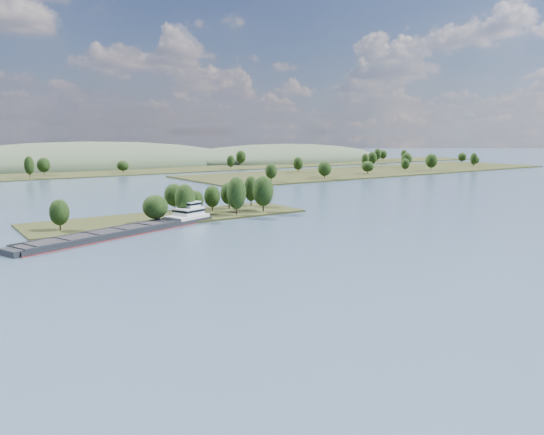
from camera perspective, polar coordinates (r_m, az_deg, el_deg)
ground at (r=142.27m, az=-0.91°, el=-3.27°), size 1800.00×1800.00×0.00m
tree_island at (r=195.04m, az=-8.76°, el=1.25°), size 100.00×31.16×15.37m
right_bank at (r=427.57m, az=11.53°, el=5.04°), size 320.00×90.00×14.75m
back_shoreline at (r=405.31m, az=-22.65°, el=4.25°), size 900.00×60.00×15.71m
hill_east at (r=575.61m, az=1.17°, el=6.15°), size 260.00×140.00×36.00m
hill_west at (r=514.98m, az=-19.33°, el=5.27°), size 320.00×160.00×44.00m
cargo_barge at (r=169.67m, az=-14.50°, el=-1.11°), size 69.99×31.59×9.64m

